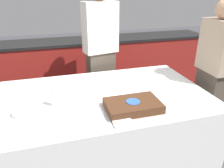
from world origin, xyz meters
name	(u,v)px	position (x,y,z in m)	size (l,w,h in m)	color
ground_plane	(104,156)	(0.00, 0.00, 0.00)	(14.00, 14.00, 0.00)	#424247
back_counter	(80,67)	(0.00, 1.67, 0.46)	(4.40, 0.58, 0.92)	maroon
dining_table	(104,128)	(0.00, 0.00, 0.38)	(1.99, 1.20, 0.76)	white
cake	(133,106)	(0.17, -0.33, 0.80)	(0.49, 0.33, 0.08)	#B7B2AD
plate_stack	(27,111)	(-0.68, -0.14, 0.78)	(0.23, 0.23, 0.04)	white
wine_glass	(54,94)	(-0.45, -0.10, 0.88)	(0.07, 0.07, 0.18)	white
side_plate_near_cake	(113,95)	(0.08, -0.04, 0.76)	(0.21, 0.21, 0.00)	white
side_plate_right_edge	(170,85)	(0.71, 0.01, 0.76)	(0.21, 0.21, 0.00)	white
utensil_pile	(123,123)	(0.02, -0.52, 0.77)	(0.15, 0.10, 0.02)	white
person_cutting_cake	(101,54)	(0.17, 0.82, 0.92)	(0.44, 0.28, 1.76)	#4C4238
person_seated_right	(212,75)	(1.21, 0.00, 0.83)	(0.20, 0.38, 1.60)	#4C4238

